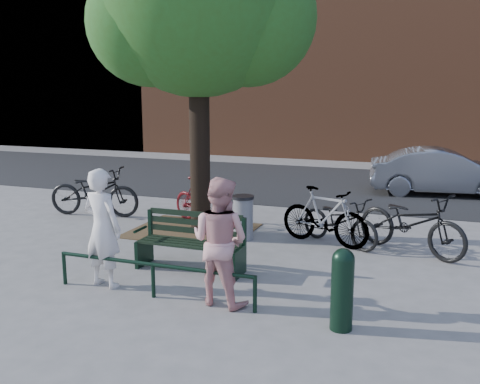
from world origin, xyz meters
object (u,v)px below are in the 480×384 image
at_px(litter_bin, 243,217).
at_px(parked_car, 443,172).
at_px(person_left, 102,228).
at_px(park_bench, 192,240).
at_px(person_right, 220,241).
at_px(bollard, 342,286).
at_px(bicycle_c, 340,221).

bearing_deg(litter_bin, parked_car, 58.76).
xyz_separation_m(person_left, litter_bin, (1.09, 3.05, -0.45)).
bearing_deg(park_bench, person_right, -49.92).
bearing_deg(bollard, park_bench, 152.30).
bearing_deg(person_left, litter_bin, -100.57).
bearing_deg(person_right, park_bench, -39.74).
bearing_deg(parked_car, person_left, 144.53).
xyz_separation_m(person_left, person_right, (1.85, 0.00, -0.01)).
bearing_deg(litter_bin, person_left, -109.62).
height_order(litter_bin, bicycle_c, bicycle_c).
xyz_separation_m(park_bench, bicycle_c, (2.00, 2.20, -0.02)).
relative_size(person_right, parked_car, 0.45).
height_order(person_left, parked_car, person_left).
bearing_deg(person_right, person_left, 10.18).
bearing_deg(person_right, bollard, -178.48).
relative_size(park_bench, bollard, 1.70).
height_order(person_left, bollard, person_left).
relative_size(park_bench, person_left, 0.99).
bearing_deg(bollard, person_right, 171.33).
xyz_separation_m(person_right, parked_car, (2.88, 9.06, -0.23)).
relative_size(bollard, litter_bin, 1.19).
height_order(park_bench, bollard, bollard).
bearing_deg(bicycle_c, park_bench, 167.69).
bearing_deg(person_right, bicycle_c, -97.37).
xyz_separation_m(park_bench, person_left, (-0.90, -1.13, 0.40)).
height_order(park_bench, litter_bin, park_bench).
distance_m(bicycle_c, parked_car, 6.03).
bearing_deg(bicycle_c, bollard, -139.82).
relative_size(park_bench, person_right, 1.00).
height_order(bollard, bicycle_c, bollard).
xyz_separation_m(bollard, bicycle_c, (-0.64, 3.58, -0.09)).
height_order(bollard, parked_car, parked_car).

